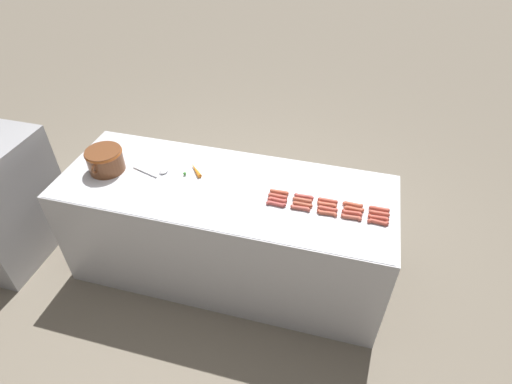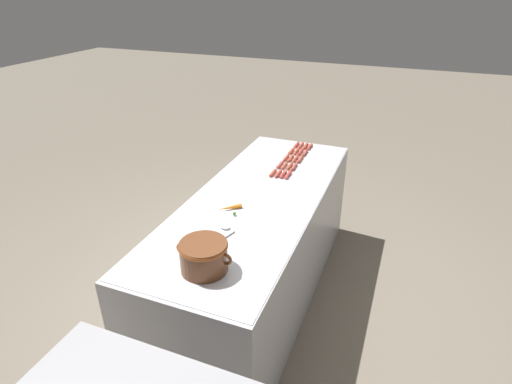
# 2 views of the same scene
# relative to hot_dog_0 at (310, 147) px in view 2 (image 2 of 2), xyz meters

# --- Properties ---
(ground_plane) EXTENTS (20.00, 20.00, 0.00)m
(ground_plane) POSITION_rel_hot_dog_0_xyz_m (0.11, 1.03, -0.88)
(ground_plane) COLOR #756B5B
(griddle_counter) EXTENTS (0.86, 2.33, 0.86)m
(griddle_counter) POSITION_rel_hot_dog_0_xyz_m (0.11, 1.03, -0.45)
(griddle_counter) COLOR #BCBCC1
(griddle_counter) RESTS_ON ground_plane
(hot_dog_0) EXTENTS (0.03, 0.13, 0.03)m
(hot_dog_0) POSITION_rel_hot_dog_0_xyz_m (0.00, 0.00, 0.00)
(hot_dog_0) COLOR #B34738
(hot_dog_0) RESTS_ON griddle_counter
(hot_dog_1) EXTENTS (0.03, 0.13, 0.03)m
(hot_dog_1) POSITION_rel_hot_dog_0_xyz_m (0.00, 0.16, 0.00)
(hot_dog_1) COLOR #B0513F
(hot_dog_1) RESTS_ON griddle_counter
(hot_dog_2) EXTENTS (0.03, 0.13, 0.03)m
(hot_dog_2) POSITION_rel_hot_dog_0_xyz_m (0.00, 0.31, 0.00)
(hot_dog_2) COLOR #B04E39
(hot_dog_2) RESTS_ON griddle_counter
(hot_dog_3) EXTENTS (0.03, 0.13, 0.03)m
(hot_dog_3) POSITION_rel_hot_dog_0_xyz_m (0.00, 0.48, 0.00)
(hot_dog_3) COLOR #AD4D40
(hot_dog_3) RESTS_ON griddle_counter
(hot_dog_4) EXTENTS (0.03, 0.13, 0.03)m
(hot_dog_4) POSITION_rel_hot_dog_0_xyz_m (0.00, 0.64, 0.00)
(hot_dog_4) COLOR #AD4540
(hot_dog_4) RESTS_ON griddle_counter
(hot_dog_5) EXTENTS (0.03, 0.13, 0.03)m
(hot_dog_5) POSITION_rel_hot_dog_0_xyz_m (0.04, -0.00, 0.00)
(hot_dog_5) COLOR #B94A3A
(hot_dog_5) RESTS_ON griddle_counter
(hot_dog_6) EXTENTS (0.03, 0.13, 0.03)m
(hot_dog_6) POSITION_rel_hot_dog_0_xyz_m (0.04, 0.16, 0.00)
(hot_dog_6) COLOR #B04638
(hot_dog_6) RESTS_ON griddle_counter
(hot_dog_7) EXTENTS (0.03, 0.13, 0.03)m
(hot_dog_7) POSITION_rel_hot_dog_0_xyz_m (0.04, 0.32, 0.00)
(hot_dog_7) COLOR #B44C3D
(hot_dog_7) RESTS_ON griddle_counter
(hot_dog_8) EXTENTS (0.03, 0.13, 0.03)m
(hot_dog_8) POSITION_rel_hot_dog_0_xyz_m (0.04, 0.48, 0.00)
(hot_dog_8) COLOR #AD5038
(hot_dog_8) RESTS_ON griddle_counter
(hot_dog_9) EXTENTS (0.03, 0.13, 0.03)m
(hot_dog_9) POSITION_rel_hot_dog_0_xyz_m (0.04, 0.64, 0.00)
(hot_dog_9) COLOR #B5483F
(hot_dog_9) RESTS_ON griddle_counter
(hot_dog_10) EXTENTS (0.03, 0.13, 0.03)m
(hot_dog_10) POSITION_rel_hot_dog_0_xyz_m (0.08, -0.00, 0.00)
(hot_dog_10) COLOR #B94E3C
(hot_dog_10) RESTS_ON griddle_counter
(hot_dog_11) EXTENTS (0.03, 0.13, 0.03)m
(hot_dog_11) POSITION_rel_hot_dog_0_xyz_m (0.08, 0.15, 0.00)
(hot_dog_11) COLOR #B75138
(hot_dog_11) RESTS_ON griddle_counter
(hot_dog_12) EXTENTS (0.03, 0.13, 0.03)m
(hot_dog_12) POSITION_rel_hot_dog_0_xyz_m (0.08, 0.32, 0.00)
(hot_dog_12) COLOR #B45139
(hot_dog_12) RESTS_ON griddle_counter
(hot_dog_13) EXTENTS (0.03, 0.13, 0.03)m
(hot_dog_13) POSITION_rel_hot_dog_0_xyz_m (0.08, 0.48, 0.00)
(hot_dog_13) COLOR #AB543E
(hot_dog_13) RESTS_ON griddle_counter
(hot_dog_14) EXTENTS (0.03, 0.13, 0.03)m
(hot_dog_14) POSITION_rel_hot_dog_0_xyz_m (0.08, 0.65, 0.00)
(hot_dog_14) COLOR #AC493B
(hot_dog_14) RESTS_ON griddle_counter
(hot_dog_15) EXTENTS (0.03, 0.13, 0.03)m
(hot_dog_15) POSITION_rel_hot_dog_0_xyz_m (0.12, -0.00, 0.00)
(hot_dog_15) COLOR #B94838
(hot_dog_15) RESTS_ON griddle_counter
(hot_dog_16) EXTENTS (0.03, 0.13, 0.03)m
(hot_dog_16) POSITION_rel_hot_dog_0_xyz_m (0.12, 0.16, 0.00)
(hot_dog_16) COLOR #B65138
(hot_dog_16) RESTS_ON griddle_counter
(hot_dog_17) EXTENTS (0.03, 0.13, 0.03)m
(hot_dog_17) POSITION_rel_hot_dog_0_xyz_m (0.12, 0.32, 0.00)
(hot_dog_17) COLOR #B54938
(hot_dog_17) RESTS_ON griddle_counter
(hot_dog_18) EXTENTS (0.03, 0.13, 0.03)m
(hot_dog_18) POSITION_rel_hot_dog_0_xyz_m (0.12, 0.48, 0.00)
(hot_dog_18) COLOR #B44942
(hot_dog_18) RESTS_ON griddle_counter
(hot_dog_19) EXTENTS (0.03, 0.13, 0.03)m
(hot_dog_19) POSITION_rel_hot_dog_0_xyz_m (0.12, 0.65, 0.00)
(hot_dog_19) COLOR #B45038
(hot_dog_19) RESTS_ON griddle_counter
(bean_pot) EXTENTS (0.32, 0.26, 0.16)m
(bean_pot) POSITION_rel_hot_dog_0_xyz_m (0.07, 1.90, 0.08)
(bean_pot) COLOR brown
(bean_pot) RESTS_ON griddle_counter
(serving_spoon) EXTENTS (0.12, 0.27, 0.02)m
(serving_spoon) POSITION_rel_hot_dog_0_xyz_m (0.13, 1.53, -0.01)
(serving_spoon) COLOR #B7B7BC
(serving_spoon) RESTS_ON griddle_counter
(carrot) EXTENTS (0.15, 0.14, 0.03)m
(carrot) POSITION_rel_hot_dog_0_xyz_m (0.21, 1.28, 0.00)
(carrot) COLOR orange
(carrot) RESTS_ON griddle_counter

